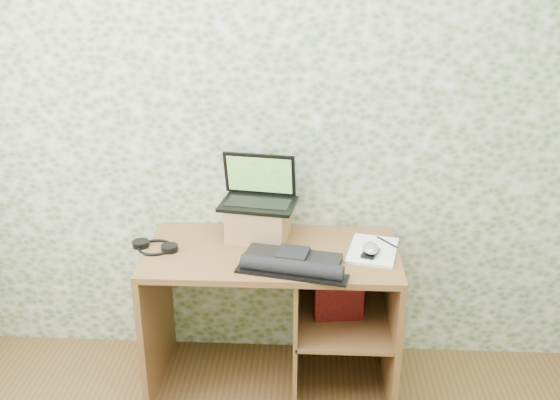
# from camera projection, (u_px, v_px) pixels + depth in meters

# --- Properties ---
(wall_back) EXTENTS (3.50, 0.00, 3.50)m
(wall_back) POSITION_uv_depth(u_px,v_px,m) (276.00, 121.00, 3.04)
(wall_back) COLOR silver
(wall_back) RESTS_ON ground
(desk) EXTENTS (1.20, 0.60, 0.75)m
(desk) POSITION_uv_depth(u_px,v_px,m) (289.00, 297.00, 3.08)
(desk) COLOR brown
(desk) RESTS_ON floor
(riser) EXTENTS (0.32, 0.28, 0.17)m
(riser) POSITION_uv_depth(u_px,v_px,m) (258.00, 222.00, 3.06)
(riser) COLOR olive
(riser) RESTS_ON desk
(laptop) EXTENTS (0.39, 0.30, 0.24)m
(laptop) POSITION_uv_depth(u_px,v_px,m) (259.00, 192.00, 3.05)
(laptop) COLOR black
(laptop) RESTS_ON riser
(keyboard) EXTENTS (0.51, 0.34, 0.07)m
(keyboard) POSITION_uv_depth(u_px,v_px,m) (292.00, 263.00, 2.79)
(keyboard) COLOR black
(keyboard) RESTS_ON desk
(headphones) EXTENTS (0.23, 0.20, 0.03)m
(headphones) POSITION_uv_depth(u_px,v_px,m) (155.00, 247.00, 2.97)
(headphones) COLOR black
(headphones) RESTS_ON desk
(notepad) EXTENTS (0.28, 0.35, 0.01)m
(notepad) POSITION_uv_depth(u_px,v_px,m) (373.00, 250.00, 2.94)
(notepad) COLOR white
(notepad) RESTS_ON desk
(mouse) EXTENTS (0.11, 0.13, 0.04)m
(mouse) POSITION_uv_depth(u_px,v_px,m) (370.00, 250.00, 2.88)
(mouse) COLOR silver
(mouse) RESTS_ON notepad
(pen) EXTENTS (0.09, 0.12, 0.01)m
(pen) POSITION_uv_depth(u_px,v_px,m) (387.00, 242.00, 3.00)
(pen) COLOR black
(pen) RESTS_ON notepad
(red_box) EXTENTS (0.24, 0.10, 0.28)m
(red_box) POSITION_uv_depth(u_px,v_px,m) (339.00, 292.00, 3.02)
(red_box) COLOR #9A0E10
(red_box) RESTS_ON desk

